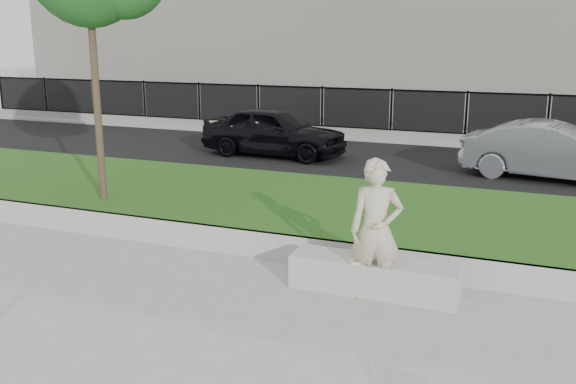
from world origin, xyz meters
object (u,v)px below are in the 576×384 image
at_px(man, 376,230).
at_px(car_silver, 553,151).
at_px(stone_bench, 374,276).
at_px(car_dark, 274,131).
at_px(book, 358,261).

bearing_deg(man, car_silver, 59.40).
distance_m(stone_bench, man, 0.68).
bearing_deg(stone_bench, car_dark, 121.04).
bearing_deg(car_dark, stone_bench, -145.85).
height_order(book, car_silver, car_silver).
xyz_separation_m(stone_bench, car_silver, (2.05, 7.65, 0.46)).
height_order(man, car_silver, man).
bearing_deg(car_dark, man, -146.10).
distance_m(man, book, 0.48).
distance_m(book, car_silver, 8.12).
distance_m(stone_bench, car_silver, 7.93).
bearing_deg(car_dark, car_silver, -89.59).
height_order(man, car_dark, man).
bearing_deg(car_silver, car_dark, 95.77).
bearing_deg(car_silver, man, 174.08).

